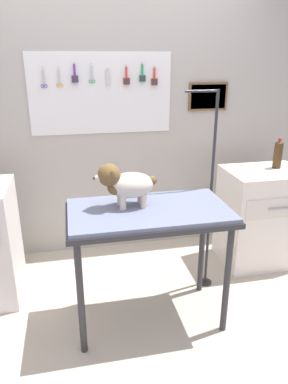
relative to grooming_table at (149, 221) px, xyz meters
The scene contains 7 objects.
ground 0.80m from the grooming_table, 117.71° to the right, with size 4.40×4.00×0.04m, color #C0B49F.
rear_wall_panel 1.22m from the grooming_table, 93.11° to the left, with size 4.00×0.11×2.30m.
grooming_table is the anchor object (origin of this frame).
grooming_arm 0.64m from the grooming_table, 29.86° to the left, with size 0.30×0.11×1.58m.
dog 0.30m from the grooming_table, 155.17° to the left, with size 0.42×0.20×0.30m.
cabinet_right 1.35m from the grooming_table, 26.43° to the left, with size 0.68×0.54×0.88m.
soda_bottle 1.46m from the grooming_table, 26.13° to the left, with size 0.07×0.07×0.26m.
Camera 1 is at (-0.41, -1.99, 1.78)m, focal length 33.64 mm.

